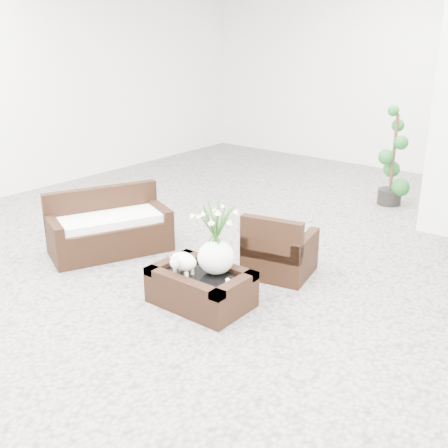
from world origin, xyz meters
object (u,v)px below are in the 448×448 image
Objects in this scene: coffee_table at (201,289)px; loveseat at (109,223)px; armchair at (280,243)px; topiary at (393,157)px.

coffee_table is 0.67× the size of loveseat.
loveseat is (-1.85, -0.72, 0.01)m from armchair.
loveseat is at bearing -115.39° from topiary.
armchair is 3.06m from topiary.
armchair is at bearing -88.83° from topiary.
topiary is at bearing -100.68° from armchair.
armchair is 1.98m from loveseat.
topiary is at bearing -1.72° from loveseat.
armchair is at bearing -44.96° from loveseat.
loveseat reaches higher than coffee_table.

